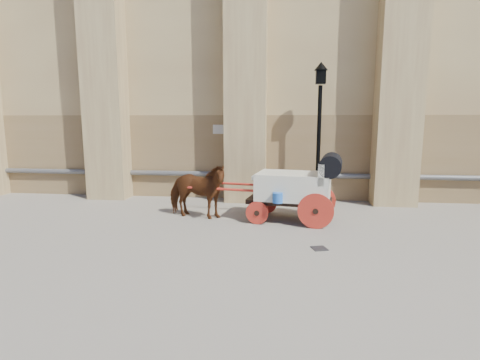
# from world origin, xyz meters

# --- Properties ---
(ground) EXTENTS (90.00, 90.00, 0.00)m
(ground) POSITION_xyz_m (0.00, 0.00, 0.00)
(ground) COLOR slate
(ground) RESTS_ON ground
(horse) EXTENTS (2.05, 1.25, 1.62)m
(horse) POSITION_xyz_m (-2.18, 1.10, 0.81)
(horse) COLOR #5F3213
(horse) RESTS_ON ground
(carriage) EXTENTS (4.53, 1.88, 1.92)m
(carriage) POSITION_xyz_m (0.74, 1.10, 1.04)
(carriage) COLOR black
(carriage) RESTS_ON ground
(street_lamp) EXTENTS (0.44, 0.44, 4.65)m
(street_lamp) POSITION_xyz_m (1.44, 3.16, 2.49)
(street_lamp) COLOR black
(street_lamp) RESTS_ON ground
(drain_grate_near) EXTENTS (0.40, 0.40, 0.01)m
(drain_grate_near) POSITION_xyz_m (1.12, -1.20, 0.01)
(drain_grate_near) COLOR black
(drain_grate_near) RESTS_ON ground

